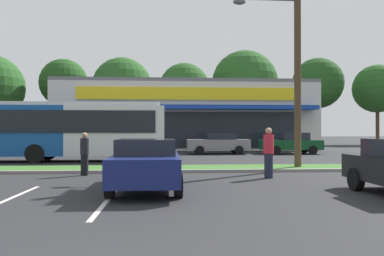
% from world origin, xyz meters
% --- Properties ---
extents(grass_median, '(56.00, 2.20, 0.12)m').
position_xyz_m(grass_median, '(0.00, 14.00, 0.06)').
color(grass_median, '#386B28').
rests_on(grass_median, ground_plane).
extents(curb_lip, '(56.00, 0.24, 0.12)m').
position_xyz_m(curb_lip, '(0.00, 12.78, 0.06)').
color(curb_lip, gray).
rests_on(curb_lip, ground_plane).
extents(parking_stripe_1, '(0.12, 4.80, 0.01)m').
position_xyz_m(parking_stripe_1, '(-2.88, 6.68, 0.00)').
color(parking_stripe_1, silver).
rests_on(parking_stripe_1, ground_plane).
extents(parking_stripe_2, '(0.12, 4.80, 0.01)m').
position_xyz_m(parking_stripe_2, '(-0.43, 6.67, 0.00)').
color(parking_stripe_2, silver).
rests_on(parking_stripe_2, ground_plane).
extents(storefront_building, '(23.28, 15.04, 6.23)m').
position_xyz_m(storefront_building, '(2.81, 36.85, 3.12)').
color(storefront_building, beige).
rests_on(storefront_building, ground_plane).
extents(tree_left, '(5.65, 5.65, 10.26)m').
position_xyz_m(tree_left, '(-11.17, 44.31, 7.41)').
color(tree_left, '#473323').
rests_on(tree_left, ground_plane).
extents(tree_mid_left, '(7.41, 7.41, 10.81)m').
position_xyz_m(tree_mid_left, '(-4.45, 45.84, 7.09)').
color(tree_mid_left, '#473323').
rests_on(tree_mid_left, ground_plane).
extents(tree_mid, '(6.11, 6.11, 9.93)m').
position_xyz_m(tree_mid, '(3.20, 44.20, 6.86)').
color(tree_mid, '#473323').
rests_on(tree_mid, ground_plane).
extents(tree_mid_right, '(8.32, 8.32, 11.89)m').
position_xyz_m(tree_mid_right, '(10.93, 45.83, 7.72)').
color(tree_mid_right, '#473323').
rests_on(tree_mid_right, ground_plane).
extents(tree_right, '(6.21, 6.21, 10.69)m').
position_xyz_m(tree_right, '(19.62, 43.84, 7.57)').
color(tree_right, '#473323').
rests_on(tree_right, ground_plane).
extents(tree_far_right, '(6.03, 6.03, 10.04)m').
position_xyz_m(tree_far_right, '(27.47, 44.33, 7.01)').
color(tree_far_right, '#473323').
rests_on(tree_far_right, ground_plane).
extents(utility_pole, '(3.03, 2.40, 10.36)m').
position_xyz_m(utility_pole, '(6.63, 13.79, 5.53)').
color(utility_pole, '#4C3826').
rests_on(utility_pole, ground_plane).
extents(city_bus, '(11.82, 2.80, 3.25)m').
position_xyz_m(city_bus, '(-4.98, 19.09, 1.77)').
color(city_bus, '#144793').
rests_on(city_bus, ground_plane).
extents(car_0, '(1.93, 4.76, 1.45)m').
position_xyz_m(car_0, '(0.44, 8.27, 0.76)').
color(car_0, navy).
rests_on(car_0, ground_plane).
extents(car_1, '(4.18, 1.86, 1.49)m').
position_xyz_m(car_1, '(-4.33, 25.26, 0.76)').
color(car_1, '#9E998C').
rests_on(car_1, ground_plane).
extents(car_2, '(4.34, 2.01, 1.57)m').
position_xyz_m(car_2, '(10.23, 25.32, 0.80)').
color(car_2, '#0C3F1E').
rests_on(car_2, ground_plane).
extents(car_3, '(4.55, 1.97, 1.52)m').
position_xyz_m(car_3, '(4.83, 25.55, 0.79)').
color(car_3, slate).
rests_on(car_3, ground_plane).
extents(pedestrian_near_bench, '(0.33, 0.33, 1.63)m').
position_xyz_m(pedestrian_near_bench, '(-2.10, 12.03, 0.82)').
color(pedestrian_near_bench, black).
rests_on(pedestrian_near_bench, ground_plane).
extents(pedestrian_by_pole, '(0.36, 0.36, 1.80)m').
position_xyz_m(pedestrian_by_pole, '(4.65, 10.74, 0.91)').
color(pedestrian_by_pole, '#1E2338').
rests_on(pedestrian_by_pole, ground_plane).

